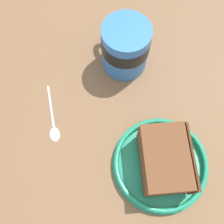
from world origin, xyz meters
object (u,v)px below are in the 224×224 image
Objects in this scene: tea_mug at (124,46)px; teaspoon at (52,124)px; small_plate at (160,163)px; cake_slice at (165,159)px.

teaspoon is (4.01, 19.66, -5.42)cm from tea_mug.
tea_mug reaches higher than teaspoon.
small_plate is 1.28× the size of cake_slice.
teaspoon is (21.45, 4.77, -4.14)cm from cake_slice.
cake_slice reaches higher than small_plate.
teaspoon is at bearing 12.54° from cake_slice.
tea_mug reaches higher than cake_slice.
small_plate is 1.49× the size of tea_mug.
cake_slice is at bearing 139.50° from tea_mug.
tea_mug is at bearing -41.17° from small_plate.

